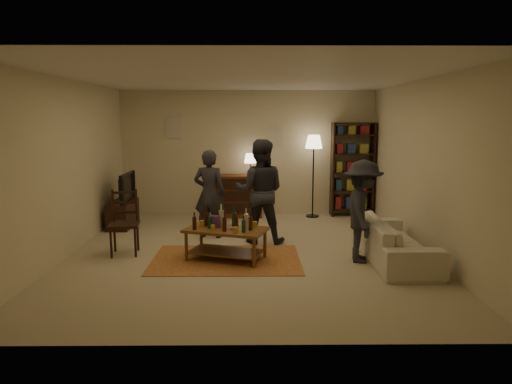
{
  "coord_description": "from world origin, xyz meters",
  "views": [
    {
      "loc": [
        0.08,
        -6.98,
        2.09
      ],
      "look_at": [
        0.15,
        0.1,
        0.95
      ],
      "focal_mm": 32.0,
      "sensor_mm": 36.0,
      "label": 1
    }
  ],
  "objects_px": {
    "person_left": "(210,194)",
    "dining_chair": "(124,220)",
    "bookshelf": "(352,168)",
    "sofa": "(394,240)",
    "person_by_sofa": "(362,211)",
    "dresser": "(239,195)",
    "coffee_table": "(226,233)",
    "floor_lamp": "(314,148)",
    "tv_stand": "(123,207)",
    "person_right": "(260,191)"
  },
  "relations": [
    {
      "from": "dresser",
      "to": "floor_lamp",
      "type": "xyz_separation_m",
      "value": [
        1.58,
        -0.06,
        1.02
      ]
    },
    {
      "from": "dresser",
      "to": "person_by_sofa",
      "type": "xyz_separation_m",
      "value": [
        1.89,
        -3.17,
        0.28
      ]
    },
    {
      "from": "tv_stand",
      "to": "person_right",
      "type": "bearing_deg",
      "value": -24.08
    },
    {
      "from": "dining_chair",
      "to": "sofa",
      "type": "bearing_deg",
      "value": -13.31
    },
    {
      "from": "tv_stand",
      "to": "dining_chair",
      "type": "bearing_deg",
      "value": -73.48
    },
    {
      "from": "sofa",
      "to": "coffee_table",
      "type": "bearing_deg",
      "value": 89.55
    },
    {
      "from": "coffee_table",
      "to": "person_right",
      "type": "height_order",
      "value": "person_right"
    },
    {
      "from": "coffee_table",
      "to": "sofa",
      "type": "relative_size",
      "value": 0.63
    },
    {
      "from": "coffee_table",
      "to": "person_right",
      "type": "relative_size",
      "value": 0.75
    },
    {
      "from": "dining_chair",
      "to": "person_left",
      "type": "distance_m",
      "value": 1.6
    },
    {
      "from": "dining_chair",
      "to": "person_left",
      "type": "bearing_deg",
      "value": 30.38
    },
    {
      "from": "dresser",
      "to": "sofa",
      "type": "distance_m",
      "value": 3.93
    },
    {
      "from": "person_left",
      "to": "person_right",
      "type": "bearing_deg",
      "value": 169.93
    },
    {
      "from": "bookshelf",
      "to": "person_right",
      "type": "xyz_separation_m",
      "value": [
        -2.03,
        -2.17,
        -0.15
      ]
    },
    {
      "from": "floor_lamp",
      "to": "person_by_sofa",
      "type": "bearing_deg",
      "value": -84.32
    },
    {
      "from": "sofa",
      "to": "person_left",
      "type": "xyz_separation_m",
      "value": [
        -2.86,
        1.36,
        0.48
      ]
    },
    {
      "from": "sofa",
      "to": "dining_chair",
      "type": "bearing_deg",
      "value": 84.73
    },
    {
      "from": "dining_chair",
      "to": "tv_stand",
      "type": "height_order",
      "value": "tv_stand"
    },
    {
      "from": "dining_chair",
      "to": "person_left",
      "type": "xyz_separation_m",
      "value": [
        1.24,
        0.98,
        0.25
      ]
    },
    {
      "from": "person_right",
      "to": "bookshelf",
      "type": "bearing_deg",
      "value": -126.29
    },
    {
      "from": "coffee_table",
      "to": "bookshelf",
      "type": "distance_m",
      "value": 4.11
    },
    {
      "from": "dining_chair",
      "to": "coffee_table",
      "type": "bearing_deg",
      "value": -20.69
    },
    {
      "from": "dining_chair",
      "to": "tv_stand",
      "type": "relative_size",
      "value": 0.97
    },
    {
      "from": "coffee_table",
      "to": "person_left",
      "type": "relative_size",
      "value": 0.84
    },
    {
      "from": "floor_lamp",
      "to": "sofa",
      "type": "relative_size",
      "value": 0.84
    },
    {
      "from": "dresser",
      "to": "bookshelf",
      "type": "height_order",
      "value": "bookshelf"
    },
    {
      "from": "dining_chair",
      "to": "dresser",
      "type": "xyz_separation_m",
      "value": [
        1.71,
        2.73,
        -0.06
      ]
    },
    {
      "from": "person_left",
      "to": "person_by_sofa",
      "type": "height_order",
      "value": "person_left"
    },
    {
      "from": "floor_lamp",
      "to": "sofa",
      "type": "distance_m",
      "value": 3.37
    },
    {
      "from": "dining_chair",
      "to": "person_left",
      "type": "height_order",
      "value": "person_left"
    },
    {
      "from": "dresser",
      "to": "person_by_sofa",
      "type": "bearing_deg",
      "value": -59.19
    },
    {
      "from": "dresser",
      "to": "sofa",
      "type": "relative_size",
      "value": 0.65
    },
    {
      "from": "person_right",
      "to": "dresser",
      "type": "bearing_deg",
      "value": -72.2
    },
    {
      "from": "bookshelf",
      "to": "person_left",
      "type": "bearing_deg",
      "value": -148.01
    },
    {
      "from": "dresser",
      "to": "sofa",
      "type": "bearing_deg",
      "value": -52.46
    },
    {
      "from": "person_by_sofa",
      "to": "bookshelf",
      "type": "bearing_deg",
      "value": 0.04
    },
    {
      "from": "bookshelf",
      "to": "sofa",
      "type": "bearing_deg",
      "value": -90.82
    },
    {
      "from": "sofa",
      "to": "person_right",
      "type": "xyz_separation_m",
      "value": [
        -1.98,
        1.01,
        0.58
      ]
    },
    {
      "from": "coffee_table",
      "to": "tv_stand",
      "type": "relative_size",
      "value": 1.25
    },
    {
      "from": "coffee_table",
      "to": "floor_lamp",
      "type": "bearing_deg",
      "value": 60.75
    },
    {
      "from": "person_left",
      "to": "person_right",
      "type": "xyz_separation_m",
      "value": [
        0.88,
        -0.35,
        0.1
      ]
    },
    {
      "from": "dining_chair",
      "to": "person_by_sofa",
      "type": "relative_size",
      "value": 0.68
    },
    {
      "from": "dresser",
      "to": "floor_lamp",
      "type": "height_order",
      "value": "floor_lamp"
    },
    {
      "from": "dresser",
      "to": "person_by_sofa",
      "type": "distance_m",
      "value": 3.71
    },
    {
      "from": "person_by_sofa",
      "to": "coffee_table",
      "type": "bearing_deg",
      "value": 97.32
    },
    {
      "from": "person_left",
      "to": "dining_chair",
      "type": "bearing_deg",
      "value": 50.18
    },
    {
      "from": "tv_stand",
      "to": "bookshelf",
      "type": "height_order",
      "value": "bookshelf"
    },
    {
      "from": "floor_lamp",
      "to": "bookshelf",
      "type": "bearing_deg",
      "value": 8.64
    },
    {
      "from": "dining_chair",
      "to": "bookshelf",
      "type": "distance_m",
      "value": 5.03
    },
    {
      "from": "bookshelf",
      "to": "coffee_table",
      "type": "bearing_deg",
      "value": -128.92
    }
  ]
}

